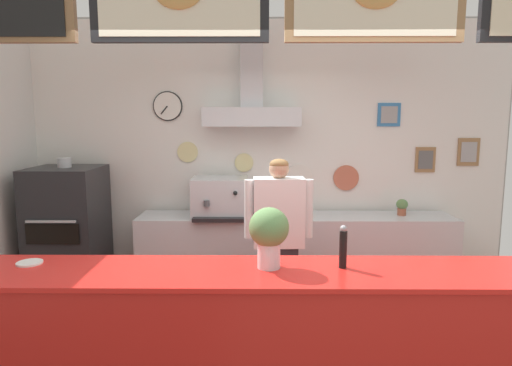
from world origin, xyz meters
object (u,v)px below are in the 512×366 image
object	(u,v)px
pepper_grinder	(343,247)
pizza_oven	(69,236)
espresso_machine	(220,197)
condiment_plate	(30,263)
basil_vase	(269,234)
shop_worker	(278,245)
potted_rosemary	(293,204)
potted_oregano	(402,206)

from	to	relation	value
pepper_grinder	pizza_oven	bearing A→B (deg)	143.60
pizza_oven	espresso_machine	distance (m)	1.65
espresso_machine	pizza_oven	bearing A→B (deg)	-176.04
condiment_plate	basil_vase	bearing A→B (deg)	-2.31
pizza_oven	espresso_machine	world-z (taller)	pizza_oven
basil_vase	condiment_plate	size ratio (longest dim) A/B	2.38
espresso_machine	shop_worker	bearing A→B (deg)	-56.83
pepper_grinder	basil_vase	world-z (taller)	basil_vase
pizza_oven	potted_rosemary	bearing A→B (deg)	3.33
espresso_machine	potted_rosemary	bearing A→B (deg)	2.05
pizza_oven	basil_vase	distance (m)	2.85
potted_rosemary	pepper_grinder	xyz separation A→B (m)	(0.16, -2.01, 0.12)
potted_oregano	potted_rosemary	world-z (taller)	potted_rosemary
potted_rosemary	basil_vase	distance (m)	2.05
potted_oregano	pizza_oven	bearing A→B (deg)	-177.34
potted_rosemary	condiment_plate	world-z (taller)	potted_rosemary
potted_rosemary	espresso_machine	bearing A→B (deg)	-177.95
shop_worker	potted_oregano	distance (m)	1.68
potted_rosemary	basil_vase	bearing A→B (deg)	-98.57
pepper_grinder	basil_vase	xyz separation A→B (m)	(-0.47, -0.00, 0.08)
espresso_machine	pepper_grinder	bearing A→B (deg)	-64.56
shop_worker	condiment_plate	world-z (taller)	shop_worker
pizza_oven	basil_vase	size ratio (longest dim) A/B	4.03
shop_worker	basil_vase	world-z (taller)	shop_worker
pizza_oven	potted_oregano	world-z (taller)	pizza_oven
shop_worker	potted_rosemary	distance (m)	0.96
basil_vase	shop_worker	bearing A→B (deg)	84.37
pizza_oven	potted_oregano	size ratio (longest dim) A/B	8.89
espresso_machine	basil_vase	distance (m)	2.05
shop_worker	pepper_grinder	distance (m)	1.19
espresso_machine	condiment_plate	distance (m)	2.20
potted_oregano	espresso_machine	bearing A→B (deg)	-178.40
potted_oregano	potted_rosemary	bearing A→B (deg)	-178.70
pizza_oven	shop_worker	size ratio (longest dim) A/B	0.96
shop_worker	pepper_grinder	xyz separation A→B (m)	(0.36, -1.09, 0.30)
shop_worker	condiment_plate	bearing A→B (deg)	29.20
pizza_oven	condiment_plate	size ratio (longest dim) A/B	9.59
pepper_grinder	condiment_plate	xyz separation A→B (m)	(-2.02, 0.06, -0.13)
shop_worker	espresso_machine	xyz separation A→B (m)	(-0.59, 0.90, 0.26)
pizza_oven	pepper_grinder	world-z (taller)	pizza_oven
shop_worker	condiment_plate	distance (m)	1.96
potted_rosemary	condiment_plate	bearing A→B (deg)	-133.53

